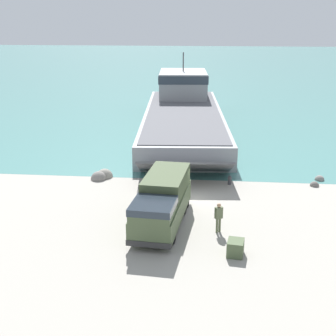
{
  "coord_description": "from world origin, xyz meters",
  "views": [
    {
      "loc": [
        1.69,
        -29.75,
        12.01
      ],
      "look_at": [
        -1.34,
        1.61,
        1.85
      ],
      "focal_mm": 50.0,
      "sensor_mm": 36.0,
      "label": 1
    }
  ],
  "objects_px": {
    "landing_craft": "(183,109)",
    "military_truck": "(162,201)",
    "soldier_on_ramp": "(219,215)",
    "mooring_bollard": "(230,180)",
    "moored_boat_a": "(189,90)",
    "cargo_crate": "(235,248)"
  },
  "relations": [
    {
      "from": "soldier_on_ramp",
      "to": "mooring_bollard",
      "type": "xyz_separation_m",
      "value": [
        0.9,
        8.38,
        -0.68
      ]
    },
    {
      "from": "landing_craft",
      "to": "cargo_crate",
      "type": "distance_m",
      "value": 31.75
    },
    {
      "from": "moored_boat_a",
      "to": "mooring_bollard",
      "type": "bearing_deg",
      "value": -94.84
    },
    {
      "from": "landing_craft",
      "to": "cargo_crate",
      "type": "xyz_separation_m",
      "value": [
        4.82,
        -31.35,
        -1.47
      ]
    },
    {
      "from": "landing_craft",
      "to": "military_truck",
      "type": "distance_m",
      "value": 27.81
    },
    {
      "from": "cargo_crate",
      "to": "soldier_on_ramp",
      "type": "bearing_deg",
      "value": 108.05
    },
    {
      "from": "military_truck",
      "to": "soldier_on_ramp",
      "type": "height_order",
      "value": "military_truck"
    },
    {
      "from": "landing_craft",
      "to": "cargo_crate",
      "type": "height_order",
      "value": "landing_craft"
    },
    {
      "from": "military_truck",
      "to": "soldier_on_ramp",
      "type": "relative_size",
      "value": 4.31
    },
    {
      "from": "soldier_on_ramp",
      "to": "mooring_bollard",
      "type": "bearing_deg",
      "value": 143.54
    },
    {
      "from": "military_truck",
      "to": "cargo_crate",
      "type": "relative_size",
      "value": 7.76
    },
    {
      "from": "soldier_on_ramp",
      "to": "moored_boat_a",
      "type": "relative_size",
      "value": 0.22
    },
    {
      "from": "military_truck",
      "to": "mooring_bollard",
      "type": "xyz_separation_m",
      "value": [
        4.28,
        7.55,
        -1.12
      ]
    },
    {
      "from": "landing_craft",
      "to": "military_truck",
      "type": "bearing_deg",
      "value": -92.98
    },
    {
      "from": "soldier_on_ramp",
      "to": "moored_boat_a",
      "type": "bearing_deg",
      "value": 154.65
    },
    {
      "from": "landing_craft",
      "to": "soldier_on_ramp",
      "type": "bearing_deg",
      "value": -86.3
    },
    {
      "from": "soldier_on_ramp",
      "to": "cargo_crate",
      "type": "height_order",
      "value": "soldier_on_ramp"
    },
    {
      "from": "moored_boat_a",
      "to": "soldier_on_ramp",
      "type": "bearing_deg",
      "value": -96.89
    },
    {
      "from": "moored_boat_a",
      "to": "mooring_bollard",
      "type": "relative_size",
      "value": 11.58
    },
    {
      "from": "soldier_on_ramp",
      "to": "cargo_crate",
      "type": "xyz_separation_m",
      "value": [
        0.89,
        -2.72,
        -0.64
      ]
    },
    {
      "from": "moored_boat_a",
      "to": "military_truck",
      "type": "bearing_deg",
      "value": -100.5
    },
    {
      "from": "soldier_on_ramp",
      "to": "mooring_bollard",
      "type": "distance_m",
      "value": 8.45
    }
  ]
}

